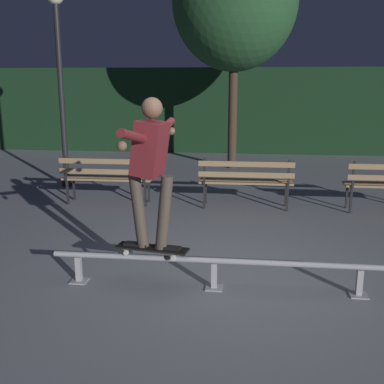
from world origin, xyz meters
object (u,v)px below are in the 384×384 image
at_px(grind_rail, 214,265).
at_px(tree_behind_benches, 235,1).
at_px(skateboard, 152,249).
at_px(lamp_post_left, 59,64).
at_px(park_bench_leftmost, 107,175).
at_px(park_bench_left_center, 246,178).
at_px(skateboarder, 151,161).

relative_size(grind_rail, tree_behind_benches, 0.62).
bearing_deg(skateboard, lamp_post_left, 121.02).
relative_size(park_bench_leftmost, park_bench_left_center, 1.00).
xyz_separation_m(park_bench_left_center, tree_behind_benches, (-0.37, 3.94, 3.47)).
bearing_deg(lamp_post_left, grind_rail, -53.34).
distance_m(grind_rail, park_bench_leftmost, 3.89).
relative_size(tree_behind_benches, lamp_post_left, 1.45).
distance_m(grind_rail, park_bench_left_center, 3.27).
bearing_deg(skateboarder, lamp_post_left, 121.04).
bearing_deg(tree_behind_benches, park_bench_left_center, -84.65).
height_order(skateboarder, tree_behind_benches, tree_behind_benches).
bearing_deg(grind_rail, skateboarder, -179.96).
bearing_deg(lamp_post_left, skateboarder, -58.96).
bearing_deg(tree_behind_benches, park_bench_leftmost, -117.78).
distance_m(grind_rail, lamp_post_left, 6.16).
distance_m(grind_rail, tree_behind_benches, 8.10).
distance_m(grind_rail, skateboarder, 1.27).
bearing_deg(grind_rail, park_bench_left_center, 84.60).
distance_m(skateboard, skateboarder, 0.94).
height_order(grind_rail, skateboard, skateboard).
relative_size(skateboarder, tree_behind_benches, 0.28).
xyz_separation_m(park_bench_left_center, lamp_post_left, (-3.74, 1.37, 1.94)).
xyz_separation_m(grind_rail, park_bench_left_center, (0.31, 3.24, 0.28)).
xyz_separation_m(skateboarder, park_bench_leftmost, (-1.48, 3.24, -0.81)).
height_order(park_bench_leftmost, tree_behind_benches, tree_behind_benches).
bearing_deg(park_bench_left_center, tree_behind_benches, 95.35).
relative_size(skateboard, lamp_post_left, 0.21).
height_order(skateboard, park_bench_leftmost, park_bench_leftmost).
bearing_deg(park_bench_left_center, skateboarder, -106.54).
height_order(park_bench_leftmost, lamp_post_left, lamp_post_left).
bearing_deg(park_bench_left_center, lamp_post_left, 159.92).
height_order(park_bench_leftmost, park_bench_left_center, same).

